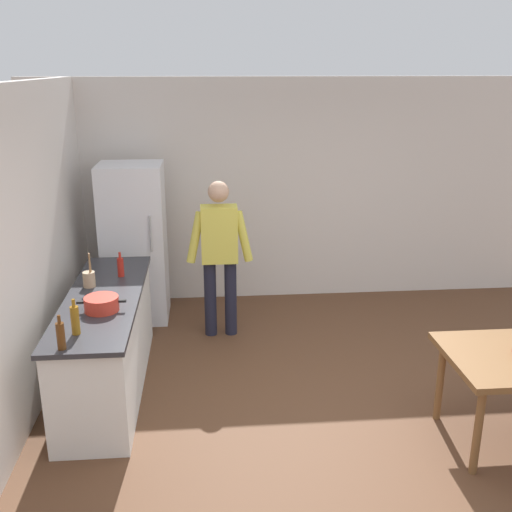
{
  "coord_description": "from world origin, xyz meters",
  "views": [
    {
      "loc": [
        -1.08,
        -4.11,
        2.82
      ],
      "look_at": [
        -0.62,
        1.22,
        1.09
      ],
      "focal_mm": 41.51,
      "sensor_mm": 36.0,
      "label": 1
    }
  ],
  "objects": [
    {
      "name": "ground_plane",
      "position": [
        0.0,
        0.0,
        0.0
      ],
      "size": [
        14.0,
        14.0,
        0.0
      ],
      "primitive_type": "plane",
      "color": "brown"
    },
    {
      "name": "wall_back",
      "position": [
        0.0,
        3.0,
        1.35
      ],
      "size": [
        6.4,
        0.12,
        2.7
      ],
      "primitive_type": "cube",
      "color": "silver",
      "rests_on": "ground_plane"
    },
    {
      "name": "wall_left",
      "position": [
        -2.6,
        0.2,
        1.35
      ],
      "size": [
        0.12,
        5.6,
        2.7
      ],
      "primitive_type": "cube",
      "color": "silver",
      "rests_on": "ground_plane"
    },
    {
      "name": "kitchen_counter",
      "position": [
        -2.0,
        0.8,
        0.45
      ],
      "size": [
        0.64,
        2.2,
        0.9
      ],
      "color": "white",
      "rests_on": "ground_plane"
    },
    {
      "name": "refrigerator",
      "position": [
        -1.9,
        2.4,
        0.9
      ],
      "size": [
        0.7,
        0.67,
        1.8
      ],
      "color": "white",
      "rests_on": "ground_plane"
    },
    {
      "name": "person",
      "position": [
        -0.95,
        1.85,
        0.98
      ],
      "size": [
        0.7,
        0.22,
        1.7
      ],
      "color": "#1E1E2D",
      "rests_on": "ground_plane"
    },
    {
      "name": "cooking_pot",
      "position": [
        -1.95,
        0.47,
        0.96
      ],
      "size": [
        0.4,
        0.28,
        0.12
      ],
      "color": "red",
      "rests_on": "kitchen_counter"
    },
    {
      "name": "utensil_jar",
      "position": [
        -2.15,
        1.04,
        0.98
      ],
      "size": [
        0.11,
        0.11,
        0.32
      ],
      "color": "tan",
      "rests_on": "kitchen_counter"
    },
    {
      "name": "bottle_oil_amber",
      "position": [
        -2.07,
        0.03,
        1.02
      ],
      "size": [
        0.06,
        0.06,
        0.28
      ],
      "color": "#996619",
      "rests_on": "kitchen_counter"
    },
    {
      "name": "bottle_beer_brown",
      "position": [
        -2.13,
        -0.21,
        1.01
      ],
      "size": [
        0.06,
        0.06,
        0.26
      ],
      "color": "#5B3314",
      "rests_on": "kitchen_counter"
    },
    {
      "name": "bottle_sauce_red",
      "position": [
        -1.91,
        1.3,
        1.0
      ],
      "size": [
        0.06,
        0.06,
        0.24
      ],
      "color": "#B22319",
      "rests_on": "kitchen_counter"
    }
  ]
}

